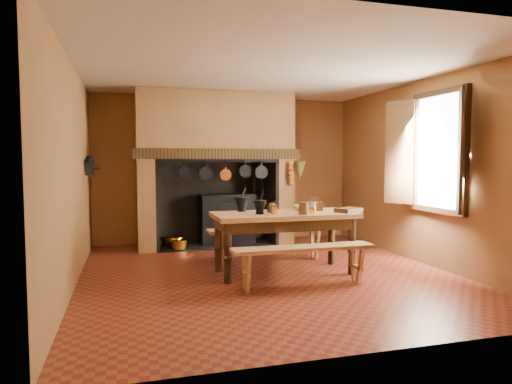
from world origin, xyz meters
TOP-DOWN VIEW (x-y plane):
  - floor at (0.00, 0.00)m, footprint 5.50×5.50m
  - ceiling at (0.00, 0.00)m, footprint 5.50×5.50m
  - back_wall at (0.00, 2.75)m, footprint 5.00×0.02m
  - wall_left at (-2.50, 0.00)m, footprint 0.02×5.50m
  - wall_right at (2.50, 0.00)m, footprint 0.02×5.50m
  - wall_front at (0.00, -2.75)m, footprint 5.00×0.02m
  - chimney_breast at (-0.30, 2.31)m, footprint 2.95×0.96m
  - iron_range at (-0.04, 2.45)m, footprint 1.12×0.55m
  - hearth_pans at (-1.05, 2.22)m, footprint 0.51×0.62m
  - hanging_pans at (-0.34, 1.81)m, footprint 1.92×0.29m
  - onion_string at (1.00, 1.79)m, footprint 0.12×0.10m
  - herb_bunch at (1.18, 1.79)m, footprint 0.20×0.20m
  - window at (2.35, -0.40)m, footprint 0.39×1.75m
  - wall_coffee_mill at (-2.42, 1.55)m, footprint 0.23×0.16m
  - work_table at (0.24, -0.04)m, footprint 1.97×0.87m
  - bench_front at (0.24, -0.76)m, footprint 1.81×0.32m
  - bench_back at (0.24, 0.68)m, footprint 1.90×0.33m
  - mortar_large at (-0.30, 0.25)m, footprint 0.21×0.21m
  - mortar_small at (-0.14, -0.12)m, footprint 0.19×0.19m
  - coffee_grinder at (0.08, 0.02)m, footprint 0.15×0.12m
  - brass_mug_a at (0.05, -0.17)m, footprint 0.11×0.11m
  - brass_mug_b at (0.64, 0.20)m, footprint 0.10×0.10m
  - mixing_bowl at (0.61, 0.17)m, footprint 0.37×0.37m
  - stoneware_crock at (0.41, -0.34)m, footprint 0.13×0.13m
  - glass_jar at (0.60, -0.19)m, footprint 0.11×0.11m
  - wicker_basket at (0.74, 0.08)m, footprint 0.24×0.19m
  - wooden_tray at (1.12, -0.24)m, footprint 0.41×0.36m
  - brass_cup at (0.59, -0.21)m, footprint 0.11×0.11m

SIDE VIEW (x-z plane):
  - floor at x=0.00m, z-range 0.00..0.00m
  - hearth_pans at x=-1.05m, z-range -0.01..0.19m
  - bench_front at x=0.24m, z-range 0.13..0.64m
  - bench_back at x=0.24m, z-range 0.13..0.67m
  - iron_range at x=-0.04m, z-range -0.32..1.28m
  - work_table at x=0.24m, z-range 0.29..1.14m
  - wooden_tray at x=1.12m, z-range 0.85..0.91m
  - mixing_bowl at x=0.61m, z-range 0.85..0.92m
  - brass_cup at x=0.59m, z-range 0.85..0.94m
  - brass_mug_a at x=0.05m, z-range 0.85..0.95m
  - brass_mug_b at x=0.64m, z-range 0.85..0.95m
  - coffee_grinder at x=0.08m, z-range 0.83..1.00m
  - wicker_basket at x=0.74m, z-range 0.82..1.03m
  - glass_jar at x=0.60m, z-range 0.85..1.01m
  - stoneware_crock at x=0.41m, z-range 0.85..1.02m
  - mortar_small at x=-0.14m, z-range 0.80..1.12m
  - mortar_large at x=-0.30m, z-range 0.79..1.14m
  - onion_string at x=1.00m, z-range 1.10..1.56m
  - hanging_pans at x=-0.34m, z-range 1.23..1.50m
  - herb_bunch at x=1.18m, z-range 1.21..1.56m
  - back_wall at x=0.00m, z-range 0.00..2.80m
  - wall_left at x=-2.50m, z-range 0.00..2.80m
  - wall_right at x=2.50m, z-range 0.00..2.80m
  - wall_front at x=0.00m, z-range 0.00..2.80m
  - wall_coffee_mill at x=-2.42m, z-range 1.36..1.67m
  - window at x=2.35m, z-range 0.82..2.58m
  - chimney_breast at x=-0.30m, z-range 0.41..3.21m
  - ceiling at x=0.00m, z-range 2.80..2.80m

